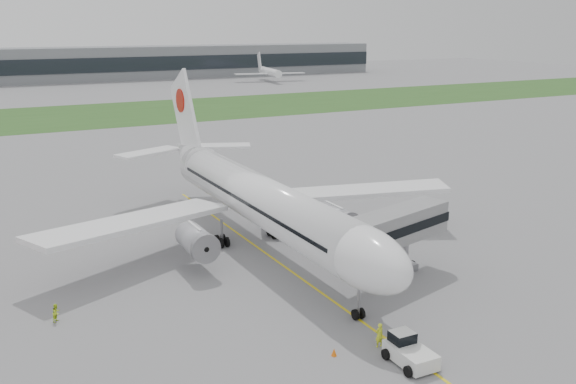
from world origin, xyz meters
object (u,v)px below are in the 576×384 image
jet_bridge (386,231)px  ground_crew_near (379,335)px  airliner (256,197)px  pushback_tug (408,350)px

jet_bridge → ground_crew_near: 13.07m
jet_bridge → airliner: bearing=97.6°
airliner → jet_bridge: bearing=-66.7°
jet_bridge → pushback_tug: bearing=-134.8°
pushback_tug → airliner: bearing=89.2°
pushback_tug → ground_crew_near: 2.87m
jet_bridge → ground_crew_near: bearing=-143.3°
pushback_tug → ground_crew_near: (-0.53, 2.82, 0.03)m
airliner → ground_crew_near: airliner is taller
ground_crew_near → airliner: bearing=-93.4°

